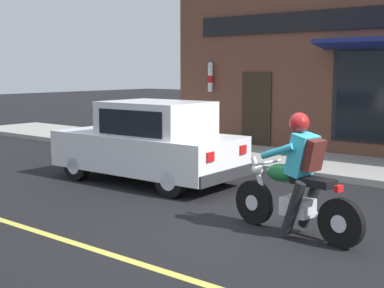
# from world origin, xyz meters

# --- Properties ---
(ground_plane) EXTENTS (80.00, 80.00, 0.00)m
(ground_plane) POSITION_xyz_m (0.00, 0.00, 0.00)
(ground_plane) COLOR black
(sidewalk_curb) EXTENTS (2.60, 22.00, 0.14)m
(sidewalk_curb) POSITION_xyz_m (5.05, 3.00, 0.07)
(sidewalk_curb) COLOR #9E9B93
(sidewalk_curb) RESTS_ON ground
(lane_stripe) EXTENTS (0.12, 19.80, 0.01)m
(lane_stripe) POSITION_xyz_m (-1.80, 3.00, 0.00)
(lane_stripe) COLOR #D1C64C
(lane_stripe) RESTS_ON ground
(motorcycle_with_rider) EXTENTS (0.65, 2.01, 1.62)m
(motorcycle_with_rider) POSITION_xyz_m (0.25, -0.53, 0.68)
(motorcycle_with_rider) COLOR black
(motorcycle_with_rider) RESTS_ON ground
(car_hatchback) EXTENTS (1.76, 3.83, 1.57)m
(car_hatchback) POSITION_xyz_m (1.48, 3.28, 0.77)
(car_hatchback) COLOR black
(car_hatchback) RESTS_ON ground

